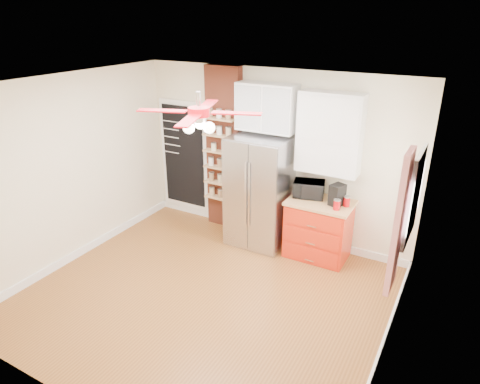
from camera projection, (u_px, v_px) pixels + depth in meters
The scene contains 21 objects.
floor at pixel (206, 296), 5.61m from camera, with size 4.50×4.50×0.00m, color brown.
ceiling at pixel (198, 87), 4.57m from camera, with size 4.50×4.50×0.00m, color white.
wall_back at pixel (273, 157), 6.70m from camera, with size 4.50×0.02×2.70m, color #EFE3C0.
wall_front at pixel (65, 290), 3.48m from camera, with size 4.50×0.02×2.70m, color #EFE3C0.
wall_left at pixel (71, 171), 6.10m from camera, with size 0.02×4.00×2.70m, color #EFE3C0.
wall_right at pixel (398, 249), 4.08m from camera, with size 0.02×4.00×2.70m, color #EFE3C0.
chalkboard at pixel (184, 156), 7.53m from camera, with size 0.95×0.05×1.95m.
brick_pillar at pixel (224, 150), 7.02m from camera, with size 0.60×0.16×2.70m, color brown.
fridge at pixel (259, 192), 6.61m from camera, with size 0.90×0.70×1.75m, color silver.
upper_glass_cabinet at pixel (267, 107), 6.27m from camera, with size 0.90×0.35×0.70m, color white.
red_cabinet at pixel (318, 229), 6.38m from camera, with size 0.94×0.64×0.90m.
upper_shelf_unit at pixel (330, 134), 5.96m from camera, with size 0.90×0.30×1.15m, color white.
window at pixel (414, 196), 4.74m from camera, with size 0.04×0.75×1.05m, color white.
curtain at pixel (399, 223), 4.36m from camera, with size 0.06×0.40×1.55m, color red.
ceiling_fan at pixel (199, 112), 4.67m from camera, with size 1.40×1.40×0.44m.
toaster_oven at pixel (309, 189), 6.32m from camera, with size 0.45×0.30×0.25m, color black.
coffee_maker at pixel (337, 195), 6.04m from camera, with size 0.16×0.21×0.31m, color black.
canister_left at pixel (337, 205), 5.93m from camera, with size 0.09×0.09×0.14m, color red.
canister_right at pixel (347, 202), 6.03m from camera, with size 0.09×0.09×0.14m, color #AC090C.
pantry_jar_oats at pixel (214, 147), 6.89m from camera, with size 0.08×0.08×0.12m, color beige.
pantry_jar_beans at pixel (229, 149), 6.77m from camera, with size 0.09×0.09×0.14m, color #8D6748.
Camera 1 is at (2.65, -3.84, 3.43)m, focal length 32.00 mm.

